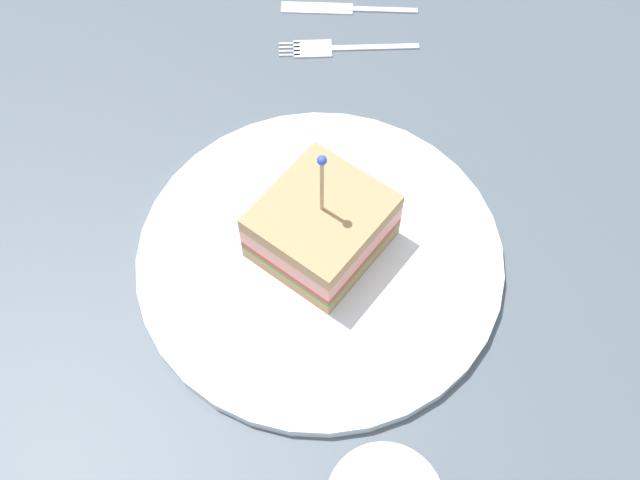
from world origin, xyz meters
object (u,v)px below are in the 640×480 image
(plate, at_px, (320,257))
(sandwich_half_center, at_px, (324,227))
(fork, at_px, (332,48))
(knife, at_px, (341,8))

(plate, xyz_separation_m, sandwich_half_center, (-0.01, 0.00, 0.03))
(sandwich_half_center, distance_m, fork, 0.22)
(plate, relative_size, fork, 2.16)
(plate, relative_size, knife, 2.13)
(plate, relative_size, sandwich_half_center, 2.37)
(sandwich_half_center, distance_m, knife, 0.28)
(sandwich_half_center, height_order, fork, sandwich_half_center)
(plate, bearing_deg, knife, -175.39)
(fork, distance_m, knife, 0.05)
(knife, bearing_deg, fork, -0.58)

